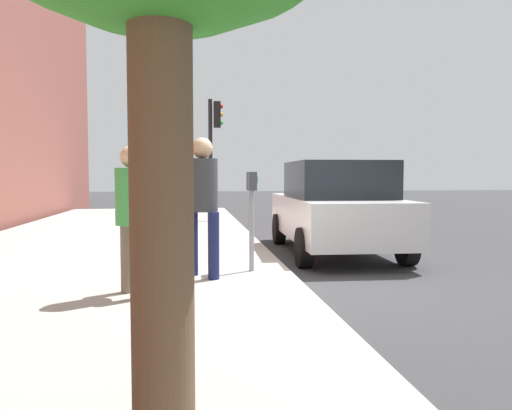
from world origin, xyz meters
The scene contains 7 objects.
ground_plane centered at (0.00, 0.00, 0.00)m, with size 80.00×80.00×0.00m, color #38383A.
sidewalk_slab centered at (0.00, 3.00, 0.07)m, with size 28.00×6.00×0.15m, color #A8A59E.
parking_meter centered at (0.23, 0.55, 1.17)m, with size 0.36×0.12×1.41m.
pedestrian_at_meter centered at (-0.12, 1.26, 1.26)m, with size 0.45×0.42×1.86m.
pedestrian_bystander centered at (-1.04, 2.07, 1.14)m, with size 0.48×0.37×1.70m.
parked_sedan_near centered at (2.51, -1.35, 0.89)m, with size 4.46×2.09×1.77m.
traffic_signal centered at (8.14, 0.70, 2.58)m, with size 0.24×0.44×3.60m.
Camera 1 is at (-6.77, 1.43, 1.52)m, focal length 35.07 mm.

